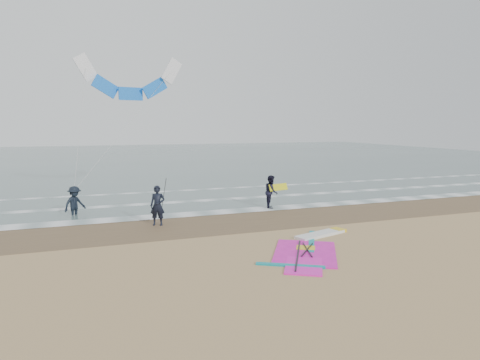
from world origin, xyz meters
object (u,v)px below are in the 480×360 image
object	(u,v)px
person_walking	(271,192)
person_wading	(74,198)
windsurf_rig	(311,247)
surf_kite	(130,82)
person_standing	(158,206)

from	to	relation	value
person_walking	person_wading	world-z (taller)	person_wading
windsurf_rig	person_walking	xyz separation A→B (m)	(1.85, 7.99, 0.92)
windsurf_rig	surf_kite	bearing A→B (deg)	109.96
person_standing	surf_kite	size ratio (longest dim) A/B	0.24
person_walking	windsurf_rig	bearing A→B (deg)	-171.05
person_standing	person_wading	size ratio (longest dim) A/B	1.01
windsurf_rig	surf_kite	world-z (taller)	surf_kite
person_walking	surf_kite	bearing A→B (deg)	69.49
windsurf_rig	surf_kite	distance (m)	17.16
person_walking	person_wading	bearing A→B (deg)	102.86
person_standing	person_wading	world-z (taller)	person_standing
person_walking	person_wading	distance (m)	10.81
person_wading	person_standing	bearing A→B (deg)	-81.65
person_standing	person_wading	xyz separation A→B (m)	(-3.79, 3.83, -0.01)
person_wading	surf_kite	bearing A→B (deg)	17.00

